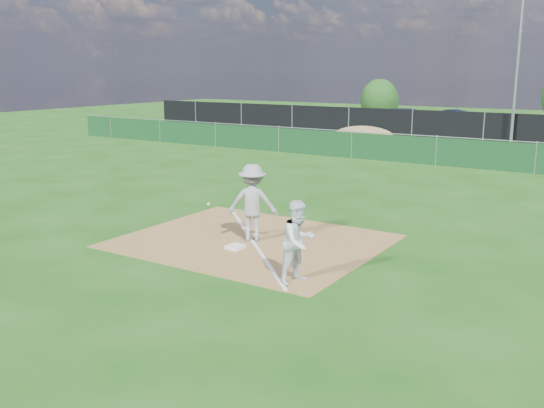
{
  "coord_description": "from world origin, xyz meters",
  "views": [
    {
      "loc": [
        8.03,
        -10.64,
        4.11
      ],
      "look_at": [
        0.57,
        1.0,
        1.0
      ],
      "focal_mm": 40.0,
      "sensor_mm": 36.0,
      "label": 1
    }
  ],
  "objects_px": {
    "light_pole": "(517,70)",
    "tree_left": "(379,101)",
    "play_at_first": "(253,203)",
    "car_mid": "(461,123)",
    "car_left": "(407,119)",
    "first_base": "(236,247)",
    "runner": "(299,242)"
  },
  "relations": [
    {
      "from": "light_pole",
      "to": "tree_left",
      "type": "height_order",
      "value": "light_pole"
    },
    {
      "from": "play_at_first",
      "to": "car_mid",
      "type": "height_order",
      "value": "play_at_first"
    },
    {
      "from": "car_left",
      "to": "tree_left",
      "type": "xyz_separation_m",
      "value": [
        -3.9,
        4.57,
        0.88
      ]
    },
    {
      "from": "first_base",
      "to": "light_pole",
      "type": "bearing_deg",
      "value": 86.29
    },
    {
      "from": "light_pole",
      "to": "first_base",
      "type": "distance_m",
      "value": 22.84
    },
    {
      "from": "light_pole",
      "to": "runner",
      "type": "distance_m",
      "value": 23.8
    },
    {
      "from": "car_left",
      "to": "car_mid",
      "type": "relative_size",
      "value": 1.03
    },
    {
      "from": "first_base",
      "to": "runner",
      "type": "bearing_deg",
      "value": -25.52
    },
    {
      "from": "play_at_first",
      "to": "car_mid",
      "type": "xyz_separation_m",
      "value": [
        -2.35,
        26.14,
        -0.15
      ]
    },
    {
      "from": "car_left",
      "to": "play_at_first",
      "type": "bearing_deg",
      "value": -168.35
    },
    {
      "from": "play_at_first",
      "to": "runner",
      "type": "xyz_separation_m",
      "value": [
        2.41,
        -1.93,
        -0.13
      ]
    },
    {
      "from": "light_pole",
      "to": "car_left",
      "type": "bearing_deg",
      "value": 147.25
    },
    {
      "from": "runner",
      "to": "car_mid",
      "type": "height_order",
      "value": "runner"
    },
    {
      "from": "play_at_first",
      "to": "tree_left",
      "type": "bearing_deg",
      "value": 107.57
    },
    {
      "from": "first_base",
      "to": "car_left",
      "type": "bearing_deg",
      "value": 102.4
    },
    {
      "from": "car_left",
      "to": "tree_left",
      "type": "distance_m",
      "value": 6.07
    },
    {
      "from": "runner",
      "to": "car_mid",
      "type": "bearing_deg",
      "value": 24.77
    },
    {
      "from": "first_base",
      "to": "play_at_first",
      "type": "bearing_deg",
      "value": 95.15
    },
    {
      "from": "car_left",
      "to": "car_mid",
      "type": "distance_m",
      "value": 3.58
    },
    {
      "from": "light_pole",
      "to": "tree_left",
      "type": "relative_size",
      "value": 2.39
    },
    {
      "from": "first_base",
      "to": "car_mid",
      "type": "height_order",
      "value": "car_mid"
    },
    {
      "from": "tree_left",
      "to": "light_pole",
      "type": "bearing_deg",
      "value": -39.53
    },
    {
      "from": "runner",
      "to": "tree_left",
      "type": "bearing_deg",
      "value": 35.51
    },
    {
      "from": "first_base",
      "to": "runner",
      "type": "relative_size",
      "value": 0.23
    },
    {
      "from": "play_at_first",
      "to": "tree_left",
      "type": "relative_size",
      "value": 0.67
    },
    {
      "from": "car_left",
      "to": "tree_left",
      "type": "height_order",
      "value": "tree_left"
    },
    {
      "from": "first_base",
      "to": "tree_left",
      "type": "height_order",
      "value": "tree_left"
    },
    {
      "from": "first_base",
      "to": "car_left",
      "type": "relative_size",
      "value": 0.08
    },
    {
      "from": "light_pole",
      "to": "runner",
      "type": "xyz_separation_m",
      "value": [
        0.88,
        -23.57,
        -3.18
      ]
    },
    {
      "from": "play_at_first",
      "to": "car_mid",
      "type": "bearing_deg",
      "value": 95.14
    },
    {
      "from": "play_at_first",
      "to": "car_left",
      "type": "distance_m",
      "value": 27.08
    },
    {
      "from": "play_at_first",
      "to": "tree_left",
      "type": "xyz_separation_m",
      "value": [
        -9.82,
        31.0,
        0.77
      ]
    }
  ]
}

